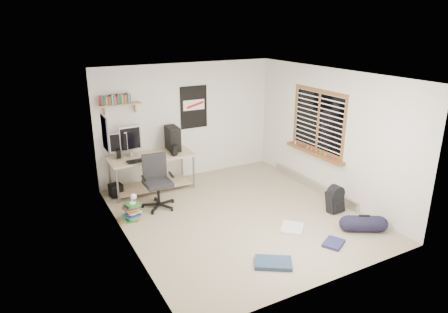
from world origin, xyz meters
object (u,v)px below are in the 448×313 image
duffel_bag (363,224)px  backpack (335,201)px  desk (152,173)px  book_stack (132,212)px  office_chair (158,183)px

duffel_bag → backpack: bearing=113.8°
desk → backpack: bearing=-32.5°
book_stack → desk: bearing=55.3°
backpack → book_stack: size_ratio=0.82×
office_chair → duffel_bag: size_ratio=1.87×
office_chair → backpack: (2.77, -1.71, -0.29)m
backpack → book_stack: bearing=155.1°
backpack → duffel_bag: (-0.09, -0.78, -0.06)m
office_chair → desk: bearing=84.9°
desk → backpack: 3.63m
duffel_bag → book_stack: size_ratio=1.11×
office_chair → duffel_bag: bearing=-36.6°
office_chair → book_stack: bearing=-149.2°
desk → duffel_bag: size_ratio=3.15×
office_chair → duffel_bag: 3.67m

